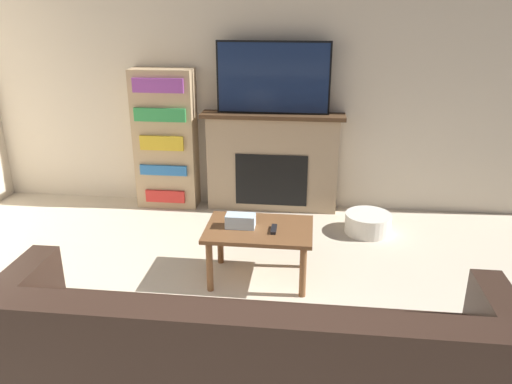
{
  "coord_description": "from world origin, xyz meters",
  "views": [
    {
      "loc": [
        0.5,
        -1.34,
        2.01
      ],
      "look_at": [
        0.09,
        2.23,
        0.65
      ],
      "focal_mm": 35.0,
      "sensor_mm": 36.0,
      "label": 1
    }
  ],
  "objects_px": {
    "fireplace": "(272,162)",
    "couch": "(242,384)",
    "tv": "(273,78)",
    "bookshelf": "(166,139)",
    "storage_basket": "(368,223)",
    "coffee_table": "(259,235)"
  },
  "relations": [
    {
      "from": "fireplace",
      "to": "tv",
      "type": "xyz_separation_m",
      "value": [
        0.0,
        -0.02,
        0.84
      ]
    },
    {
      "from": "coffee_table",
      "to": "storage_basket",
      "type": "height_order",
      "value": "coffee_table"
    },
    {
      "from": "fireplace",
      "to": "storage_basket",
      "type": "distance_m",
      "value": 1.15
    },
    {
      "from": "fireplace",
      "to": "storage_basket",
      "type": "height_order",
      "value": "fireplace"
    },
    {
      "from": "couch",
      "to": "bookshelf",
      "type": "distance_m",
      "value": 3.21
    },
    {
      "from": "fireplace",
      "to": "couch",
      "type": "distance_m",
      "value": 2.98
    },
    {
      "from": "tv",
      "to": "coffee_table",
      "type": "distance_m",
      "value": 1.73
    },
    {
      "from": "bookshelf",
      "to": "couch",
      "type": "bearing_deg",
      "value": -67.74
    },
    {
      "from": "bookshelf",
      "to": "storage_basket",
      "type": "bearing_deg",
      "value": -13.08
    },
    {
      "from": "couch",
      "to": "storage_basket",
      "type": "relative_size",
      "value": 6.01
    },
    {
      "from": "tv",
      "to": "storage_basket",
      "type": "distance_m",
      "value": 1.64
    },
    {
      "from": "couch",
      "to": "storage_basket",
      "type": "height_order",
      "value": "couch"
    },
    {
      "from": "storage_basket",
      "to": "fireplace",
      "type": "bearing_deg",
      "value": 152.23
    },
    {
      "from": "coffee_table",
      "to": "bookshelf",
      "type": "bearing_deg",
      "value": 128.16
    },
    {
      "from": "tv",
      "to": "bookshelf",
      "type": "distance_m",
      "value": 1.27
    },
    {
      "from": "fireplace",
      "to": "couch",
      "type": "bearing_deg",
      "value": -87.93
    },
    {
      "from": "bookshelf",
      "to": "storage_basket",
      "type": "distance_m",
      "value": 2.19
    },
    {
      "from": "couch",
      "to": "fireplace",
      "type": "bearing_deg",
      "value": 92.07
    },
    {
      "from": "fireplace",
      "to": "storage_basket",
      "type": "bearing_deg",
      "value": -27.77
    },
    {
      "from": "fireplace",
      "to": "bookshelf",
      "type": "distance_m",
      "value": 1.12
    },
    {
      "from": "tv",
      "to": "storage_basket",
      "type": "relative_size",
      "value": 2.56
    },
    {
      "from": "couch",
      "to": "bookshelf",
      "type": "xyz_separation_m",
      "value": [
        -1.21,
        2.95,
        0.4
      ]
    }
  ]
}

